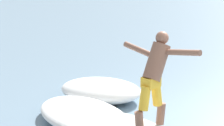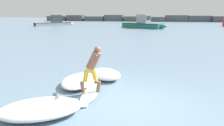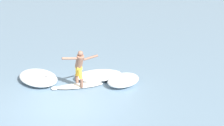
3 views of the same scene
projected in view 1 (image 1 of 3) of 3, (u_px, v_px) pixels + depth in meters
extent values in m
cone|color=black|center=(121.00, 122.00, 8.93)|extent=(0.05, 0.05, 0.14)
cone|color=black|center=(119.00, 126.00, 8.74)|extent=(0.05, 0.05, 0.14)
cone|color=black|center=(133.00, 123.00, 8.89)|extent=(0.05, 0.05, 0.14)
cylinder|color=brown|center=(161.00, 114.00, 8.38)|extent=(0.20, 0.18, 0.36)
cylinder|color=gold|center=(157.00, 94.00, 8.20)|extent=(0.25, 0.21, 0.39)
cylinder|color=brown|center=(139.00, 122.00, 8.01)|extent=(0.20, 0.18, 0.36)
cylinder|color=gold|center=(145.00, 98.00, 8.00)|extent=(0.25, 0.21, 0.39)
cube|color=gold|center=(151.00, 82.00, 8.04)|extent=(0.31, 0.27, 0.16)
cylinder|color=brown|center=(157.00, 62.00, 8.05)|extent=(0.56, 0.42, 0.63)
sphere|color=brown|center=(162.00, 38.00, 8.05)|extent=(0.20, 0.20, 0.20)
cylinder|color=brown|center=(139.00, 50.00, 8.38)|extent=(0.27, 0.60, 0.19)
cylinder|color=brown|center=(184.00, 52.00, 7.77)|extent=(0.27, 0.60, 0.19)
ellipsoid|color=white|center=(84.00, 115.00, 8.64)|extent=(1.38, 2.11, 0.30)
ellipsoid|color=white|center=(101.00, 90.00, 9.77)|extent=(1.85, 1.88, 0.38)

